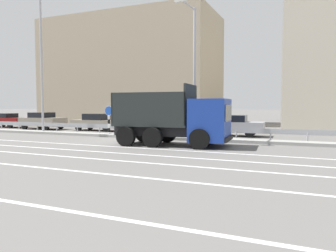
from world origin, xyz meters
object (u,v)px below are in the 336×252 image
(dump_truck, at_px, (185,122))
(median_road_sign, at_px, (109,121))
(street_lamp_2, at_px, (193,66))
(parked_car_1, at_px, (6,120))
(parked_car_5, at_px, (230,125))
(parked_car_2, at_px, (43,121))
(parked_car_4, at_px, (152,123))
(parked_car_3, at_px, (97,122))
(street_lamp_1, at_px, (40,58))

(dump_truck, relative_size, median_road_sign, 3.02)
(dump_truck, xyz_separation_m, street_lamp_2, (-0.50, 2.72, 3.33))
(parked_car_1, bearing_deg, parked_car_5, 91.42)
(dump_truck, relative_size, parked_car_2, 1.53)
(parked_car_1, relative_size, parked_car_2, 1.15)
(dump_truck, xyz_separation_m, parked_car_4, (-5.28, 6.58, -0.50))
(dump_truck, bearing_deg, parked_car_3, -127.58)
(parked_car_3, bearing_deg, dump_truck, 57.71)
(median_road_sign, xyz_separation_m, parked_car_3, (-3.90, 4.09, -0.37))
(dump_truck, distance_m, parked_car_3, 12.81)
(street_lamp_1, xyz_separation_m, parked_car_2, (-3.34, 3.52, -5.08))
(median_road_sign, relative_size, parked_car_5, 0.44)
(parked_car_3, bearing_deg, parked_car_2, -83.73)
(street_lamp_2, xyz_separation_m, parked_car_3, (-10.23, 4.25, -3.87))
(dump_truck, relative_size, street_lamp_2, 0.79)
(dump_truck, xyz_separation_m, parked_car_3, (-10.73, 6.98, -0.54))
(dump_truck, xyz_separation_m, street_lamp_1, (-13.07, 2.90, 4.59))
(parked_car_1, xyz_separation_m, parked_car_4, (16.43, -0.39, 0.05))
(dump_truck, height_order, street_lamp_1, street_lamp_1)
(parked_car_2, relative_size, parked_car_5, 0.87)
(parked_car_1, xyz_separation_m, parked_car_5, (22.65, -0.30, 0.04))
(median_road_sign, xyz_separation_m, street_lamp_1, (-6.25, 0.01, 4.75))
(parked_car_2, relative_size, parked_car_4, 0.93)
(parked_car_5, bearing_deg, dump_truck, 168.39)
(parked_car_1, distance_m, parked_car_5, 22.65)
(street_lamp_2, bearing_deg, median_road_sign, 178.50)
(median_road_sign, height_order, parked_car_2, median_road_sign)
(parked_car_1, distance_m, parked_car_4, 16.44)
(parked_car_3, bearing_deg, median_road_sign, 44.42)
(parked_car_3, height_order, parked_car_4, parked_car_4)
(median_road_sign, distance_m, parked_car_5, 8.64)
(parked_car_3, height_order, parked_car_5, parked_car_5)
(parked_car_1, height_order, parked_car_2, parked_car_2)
(dump_truck, xyz_separation_m, parked_car_5, (0.94, 6.66, -0.51))
(parked_car_2, distance_m, parked_car_5, 17.36)
(dump_truck, relative_size, street_lamp_1, 0.61)
(street_lamp_1, height_order, parked_car_4, street_lamp_1)
(parked_car_1, bearing_deg, dump_truck, 74.40)
(median_road_sign, xyz_separation_m, parked_car_2, (-9.59, 3.54, -0.33))
(street_lamp_2, xyz_separation_m, parked_car_5, (1.44, 3.94, -3.85))
(street_lamp_1, height_order, parked_car_5, street_lamp_1)
(parked_car_3, relative_size, parked_car_4, 1.01)
(street_lamp_2, relative_size, parked_car_4, 1.79)
(parked_car_1, bearing_deg, parked_car_4, 90.83)
(parked_car_3, bearing_deg, parked_car_1, -89.22)
(street_lamp_2, distance_m, parked_car_1, 21.98)
(street_lamp_2, bearing_deg, dump_truck, -79.57)
(dump_truck, relative_size, parked_car_1, 1.33)
(street_lamp_1, height_order, street_lamp_2, street_lamp_1)
(street_lamp_2, bearing_deg, parked_car_2, 166.91)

